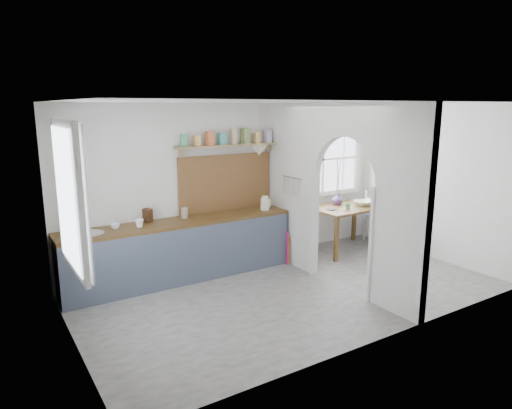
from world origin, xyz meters
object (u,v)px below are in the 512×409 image
dining_table (346,228)px  kettle (265,203)px  vase (338,199)px  chair_left (302,234)px  chair_right (379,217)px

dining_table → kettle: kettle is taller
kettle → vase: 1.59m
chair_left → vase: 1.08m
vase → chair_left: bearing=-168.9°
dining_table → vase: (-0.02, 0.23, 0.51)m
vase → dining_table: bearing=-85.9°
kettle → dining_table: bearing=-0.1°
dining_table → vase: bearing=92.7°
chair_right → kettle: (-2.48, 0.19, 0.52)m
chair_left → vase: size_ratio=4.27×
chair_left → chair_right: bearing=86.7°
chair_left → chair_right: (1.84, -0.02, 0.05)m
chair_right → dining_table: bearing=115.7°
dining_table → chair_right: size_ratio=1.31×
chair_right → kettle: size_ratio=4.28×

